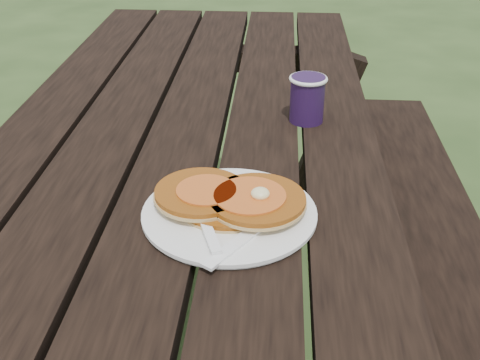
# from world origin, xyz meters

# --- Properties ---
(picnic_table) EXTENTS (1.36, 1.80, 0.75)m
(picnic_table) POSITION_xyz_m (0.00, 0.00, 0.37)
(picnic_table) COLOR black
(picnic_table) RESTS_ON ground
(plate) EXTENTS (0.33, 0.33, 0.01)m
(plate) POSITION_xyz_m (0.11, -0.33, 0.76)
(plate) COLOR white
(plate) RESTS_ON picnic_table
(pancake_stack) EXTENTS (0.23, 0.16, 0.04)m
(pancake_stack) POSITION_xyz_m (0.11, -0.31, 0.77)
(pancake_stack) COLOR #934B10
(pancake_stack) RESTS_ON plate
(knife) EXTENTS (0.12, 0.16, 0.00)m
(knife) POSITION_xyz_m (0.14, -0.40, 0.76)
(knife) COLOR white
(knife) RESTS_ON plate
(fork) EXTENTS (0.08, 0.16, 0.01)m
(fork) POSITION_xyz_m (0.09, -0.39, 0.77)
(fork) COLOR white
(fork) RESTS_ON plate
(coffee_cup) EXTENTS (0.08, 0.08, 0.09)m
(coffee_cup) POSITION_xyz_m (0.24, 0.04, 0.80)
(coffee_cup) COLOR #221035
(coffee_cup) RESTS_ON picnic_table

